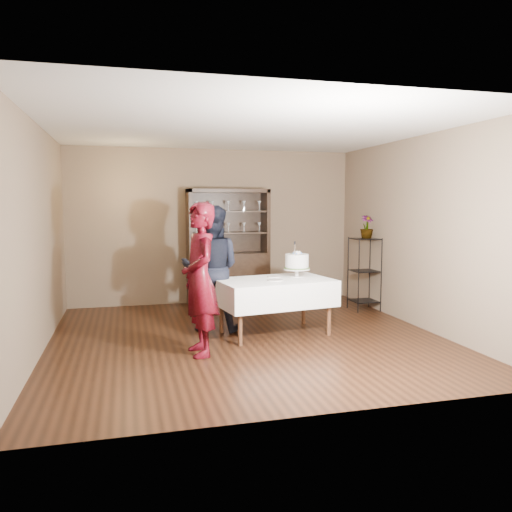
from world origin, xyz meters
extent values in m
plane|color=black|center=(0.00, 0.00, 0.00)|extent=(5.00, 5.00, 0.00)
plane|color=silver|center=(0.00, 0.00, 2.70)|extent=(5.00, 5.00, 0.00)
cube|color=brown|center=(0.00, 2.50, 1.35)|extent=(5.00, 0.02, 2.70)
cube|color=brown|center=(-2.50, 0.00, 1.35)|extent=(0.02, 5.00, 2.70)
cube|color=brown|center=(2.50, 0.00, 1.35)|extent=(0.02, 5.00, 2.70)
cube|color=black|center=(0.20, 2.24, 0.45)|extent=(1.40, 0.48, 0.90)
cube|color=black|center=(0.20, 2.46, 1.45)|extent=(1.40, 0.03, 1.10)
cube|color=black|center=(0.20, 2.24, 1.97)|extent=(1.40, 0.48, 0.06)
cube|color=black|center=(0.20, 2.24, 1.25)|extent=(1.28, 0.42, 0.02)
cube|color=black|center=(0.20, 2.24, 1.62)|extent=(1.28, 0.42, 0.02)
cylinder|color=black|center=(2.08, 1.00, 0.60)|extent=(0.02, 0.02, 1.20)
cylinder|color=black|center=(2.48, 1.00, 0.60)|extent=(0.02, 0.02, 1.20)
cylinder|color=black|center=(2.08, 1.40, 0.60)|extent=(0.02, 0.02, 1.20)
cylinder|color=black|center=(2.48, 1.40, 0.60)|extent=(0.02, 0.02, 1.20)
cube|color=black|center=(2.28, 1.20, 0.15)|extent=(0.40, 0.40, 0.02)
cube|color=black|center=(2.28, 1.20, 0.65)|extent=(0.40, 0.40, 0.01)
cube|color=black|center=(2.28, 1.20, 1.18)|extent=(0.40, 0.40, 0.02)
cube|color=white|center=(0.40, 0.08, 0.57)|extent=(1.61, 1.13, 0.34)
cylinder|color=#4C2E1C|center=(-0.18, -0.36, 0.35)|extent=(0.06, 0.06, 0.71)
cylinder|color=#4C2E1C|center=(1.08, -0.17, 0.35)|extent=(0.06, 0.06, 0.71)
cylinder|color=#4C2E1C|center=(-0.28, 0.33, 0.35)|extent=(0.06, 0.06, 0.71)
cylinder|color=#4C2E1C|center=(0.98, 0.53, 0.35)|extent=(0.06, 0.06, 0.71)
imported|color=#3B0508|center=(-0.70, -0.57, 0.89)|extent=(0.50, 0.69, 1.77)
imported|color=black|center=(-0.39, 0.50, 0.86)|extent=(0.99, 0.86, 1.73)
cylinder|color=white|center=(0.76, 0.23, 0.75)|extent=(0.20, 0.20, 0.01)
cylinder|color=white|center=(0.76, 0.23, 0.80)|extent=(0.05, 0.05, 0.10)
cylinder|color=white|center=(0.76, 0.23, 0.85)|extent=(0.36, 0.36, 0.02)
cylinder|color=#44622F|center=(0.76, 0.23, 0.87)|extent=(0.35, 0.35, 0.02)
cylinder|color=silver|center=(0.76, 0.23, 0.96)|extent=(0.39, 0.39, 0.20)
sphere|color=#5D82C8|center=(0.79, 0.23, 1.07)|extent=(0.02, 0.02, 0.02)
cube|color=white|center=(0.72, 0.21, 1.13)|extent=(0.02, 0.02, 0.14)
cube|color=black|center=(0.72, 0.21, 1.22)|extent=(0.03, 0.02, 0.05)
cylinder|color=white|center=(0.37, -0.03, 0.75)|extent=(0.25, 0.25, 0.01)
cylinder|color=white|center=(0.44, 0.27, 0.75)|extent=(0.20, 0.20, 0.01)
imported|color=#44622F|center=(2.29, 1.17, 1.38)|extent=(0.24, 0.24, 0.38)
camera|label=1|loc=(-1.51, -6.23, 1.75)|focal=35.00mm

